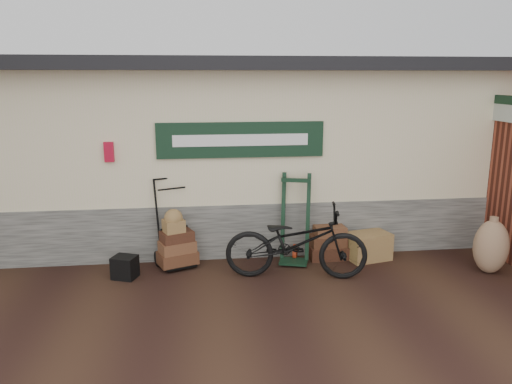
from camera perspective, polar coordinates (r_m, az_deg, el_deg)
The scene contains 9 objects.
ground at distance 7.39m, azimuth 1.42°, elevation -10.14°, with size 80.00×80.00×0.00m, color black.
station_building at distance 9.59m, azimuth -0.95°, elevation 5.32°, with size 14.40×4.10×3.20m.
porter_trolley at distance 7.89m, azimuth -9.47°, elevation -3.37°, with size 0.70×0.53×1.40m, color black, non-canonical shape.
green_barrow at distance 7.92m, azimuth 4.50°, elevation -3.07°, with size 0.51×0.44×1.43m, color black, non-canonical shape.
suitcase_stack at distance 8.25m, azimuth 8.21°, elevation -5.69°, with size 0.62×0.39×0.55m, color #392012, non-canonical shape.
wicker_hamper at distance 8.36m, azimuth 12.71°, elevation -6.05°, with size 0.67×0.44×0.44m, color brown.
black_trunk at distance 7.68m, azimuth -14.76°, elevation -8.31°, with size 0.33×0.29×0.33m, color black.
bicycle at distance 7.33m, azimuth 4.62°, elevation -5.29°, with size 2.08×0.73×1.21m, color black.
burlap_sack_left at distance 8.33m, azimuth 25.28°, elevation -5.68°, with size 0.52×0.43×0.83m, color #8B654B.
Camera 1 is at (-1.01, -6.71, 2.92)m, focal length 35.00 mm.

